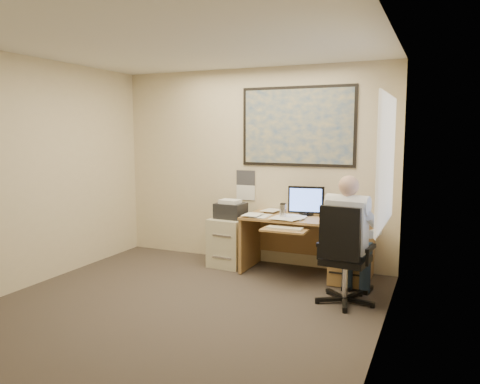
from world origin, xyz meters
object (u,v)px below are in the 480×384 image
at_px(desk, 332,243).
at_px(filing_cabinet, 231,237).
at_px(person, 347,240).
at_px(office_chair, 345,276).

distance_m(desk, filing_cabinet, 1.41).
xyz_separation_m(filing_cabinet, person, (1.73, -0.81, 0.30)).
bearing_deg(person, office_chair, -78.71).
xyz_separation_m(desk, person, (0.33, -0.80, 0.24)).
xyz_separation_m(office_chair, person, (-0.01, 0.08, 0.37)).
relative_size(office_chair, person, 0.79).
bearing_deg(filing_cabinet, office_chair, -22.90).
distance_m(desk, person, 0.89).
height_order(filing_cabinet, office_chair, office_chair).
relative_size(filing_cabinet, person, 0.67).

